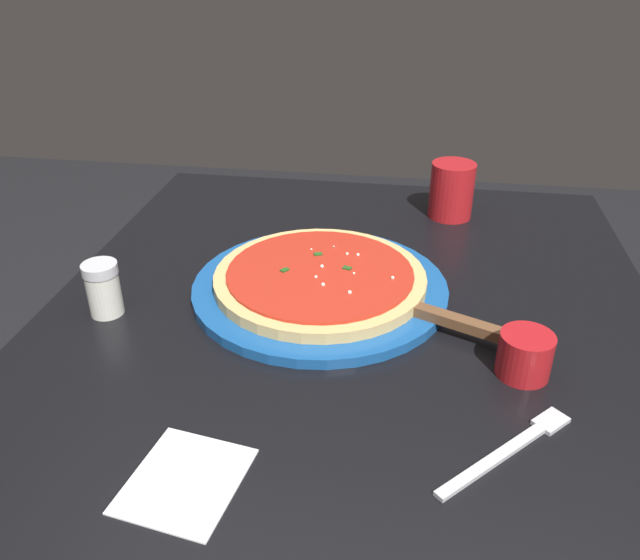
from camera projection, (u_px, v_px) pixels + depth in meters
name	position (u px, v px, depth m)	size (l,w,h in m)	color
restaurant_table	(349.00, 385.00, 0.95)	(0.91, 0.83, 0.74)	black
serving_plate	(320.00, 288.00, 0.90)	(0.36, 0.36, 0.01)	#195199
pizza	(320.00, 278.00, 0.89)	(0.30, 0.30, 0.02)	#DBB26B
pizza_server	(431.00, 315.00, 0.81)	(0.13, 0.22, 0.01)	silver
cup_tall_drink	(452.00, 190.00, 1.11)	(0.08, 0.08, 0.10)	#B2191E
cup_small_sauce	(525.00, 355.00, 0.73)	(0.06, 0.06, 0.05)	#B2191E
napkin_folded_right	(185.00, 480.00, 0.60)	(0.11, 0.10, 0.00)	white
fork	(512.00, 447.00, 0.63)	(0.15, 0.14, 0.00)	silver
parmesan_shaker	(103.00, 288.00, 0.83)	(0.05, 0.05, 0.07)	silver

